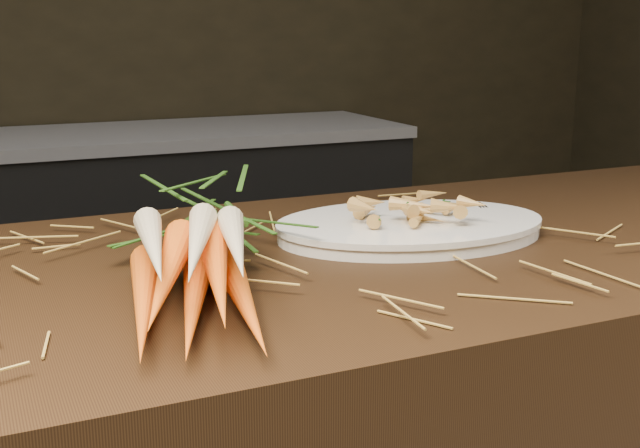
{
  "coord_description": "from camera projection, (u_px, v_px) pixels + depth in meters",
  "views": [
    {
      "loc": [
        -0.31,
        -0.64,
        1.2
      ],
      "look_at": [
        0.08,
        0.23,
        0.96
      ],
      "focal_mm": 45.0,
      "sensor_mm": 36.0,
      "label": 1
    }
  ],
  "objects": [
    {
      "name": "back_counter",
      "position": [
        155.0,
        245.0,
        2.92
      ],
      "size": [
        1.82,
        0.62,
        0.84
      ],
      "color": "black",
      "rests_on": "ground"
    },
    {
      "name": "root_veg_bunch",
      "position": [
        196.0,
        233.0,
        0.97
      ],
      "size": [
        0.31,
        0.59,
        0.11
      ],
      "rotation": [
        0.0,
        0.0,
        -0.29
      ],
      "color": "#E15209",
      "rests_on": "main_counter"
    },
    {
      "name": "serving_platter",
      "position": [
        410.0,
        229.0,
        1.15
      ],
      "size": [
        0.42,
        0.31,
        0.02
      ],
      "primitive_type": null,
      "rotation": [
        0.0,
        0.0,
        -0.15
      ],
      "color": "white",
      "rests_on": "main_counter"
    },
    {
      "name": "straw_bedding",
      "position": [
        238.0,
        257.0,
        1.02
      ],
      "size": [
        1.4,
        0.6,
        0.02
      ],
      "primitive_type": null,
      "color": "olive",
      "rests_on": "main_counter"
    },
    {
      "name": "roasted_veg_heap",
      "position": [
        411.0,
        208.0,
        1.15
      ],
      "size": [
        0.21,
        0.17,
        0.04
      ],
      "primitive_type": null,
      "rotation": [
        0.0,
        0.0,
        -0.15
      ],
      "color": "#9E6934",
      "rests_on": "serving_platter"
    },
    {
      "name": "serving_fork",
      "position": [
        503.0,
        218.0,
        1.17
      ],
      "size": [
        0.05,
        0.15,
        0.0
      ],
      "primitive_type": "cube",
      "rotation": [
        0.0,
        0.0,
        -0.27
      ],
      "color": "silver",
      "rests_on": "serving_platter"
    }
  ]
}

